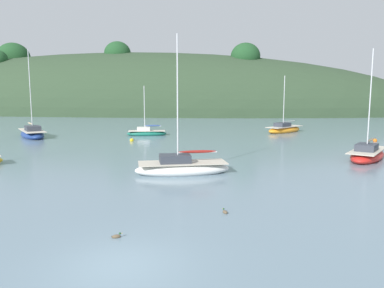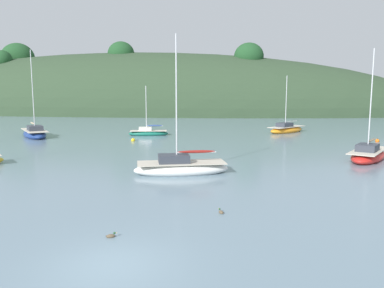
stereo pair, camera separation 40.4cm
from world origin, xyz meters
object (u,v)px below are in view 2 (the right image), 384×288
Objects in this scene: sailboat_black_sloop at (181,168)px; mooring_buoy_inner at (133,140)px; sailboat_yellow_far at (35,133)px; sailboat_grey_yawl at (286,129)px; duck_lead at (111,236)px; sailboat_blue_center at (148,133)px; mooring_buoy_channel at (377,141)px; duck_lone_left at (221,212)px; sailboat_teal_outer at (368,155)px.

mooring_buoy_inner is at bearing 116.57° from sailboat_black_sloop.
mooring_buoy_inner is (13.02, -2.28, -0.31)m from sailboat_yellow_far.
sailboat_grey_yawl is at bearing 16.76° from sailboat_yellow_far.
sailboat_blue_center is at bearing 101.47° from duck_lead.
sailboat_yellow_far is (-31.09, -9.36, 0.04)m from sailboat_grey_yawl.
mooring_buoy_inner is (-7.95, 15.90, -0.28)m from sailboat_black_sloop.
sailboat_grey_yawl is 1.23× the size of sailboat_blue_center.
sailboat_grey_yawl is 12.45m from mooring_buoy_channel.
sailboat_blue_center is 31.82m from duck_lone_left.
sailboat_grey_yawl reaches higher than sailboat_blue_center.
sailboat_yellow_far is at bearing 123.94° from duck_lead.
mooring_buoy_inner is (-0.31, -5.82, -0.21)m from sailboat_blue_center.
mooring_buoy_channel is (39.93, 0.60, -0.31)m from sailboat_yellow_far.
duck_lone_left is (10.84, -29.92, -0.28)m from sailboat_blue_center.
sailboat_black_sloop is 0.89× the size of sailboat_yellow_far.
sailboat_blue_center is at bearing 109.39° from sailboat_black_sloop.
sailboat_blue_center is at bearing 146.57° from sailboat_teal_outer.
sailboat_blue_center is 0.60× the size of sailboat_yellow_far.
mooring_buoy_inner is 28.48m from duck_lead.
sailboat_blue_center is 11.83× the size of mooring_buoy_inner.
mooring_buoy_channel is at bearing 0.85° from sailboat_yellow_far.
sailboat_teal_outer is at bearing -78.14° from sailboat_grey_yawl.
sailboat_black_sloop is 23.75× the size of duck_lone_left.
sailboat_black_sloop reaches higher than mooring_buoy_inner.
sailboat_grey_yawl reaches higher than mooring_buoy_channel.
sailboat_yellow_far reaches higher than sailboat_grey_yawl.
sailboat_grey_yawl is 19.07× the size of duck_lead.
sailboat_black_sloop is 17.63× the size of mooring_buoy_inner.
sailboat_grey_yawl is 18.70m from sailboat_blue_center.
sailboat_teal_outer is 12.48m from mooring_buoy_channel.
sailboat_grey_yawl is at bearing 18.15° from sailboat_blue_center.
mooring_buoy_channel is 31.25m from duck_lone_left.
duck_lead is at bearing -78.53° from sailboat_blue_center.
sailboat_teal_outer is 19.02m from duck_lone_left.
mooring_buoy_inner is at bearing -93.01° from sailboat_blue_center.
sailboat_teal_outer is 22.28× the size of duck_lead.
sailboat_yellow_far is 19.73× the size of mooring_buoy_inner.
mooring_buoy_inner is at bearing -9.94° from sailboat_yellow_far.
sailboat_grey_yawl is 0.82× the size of sailboat_black_sloop.
sailboat_grey_yawl is 0.73× the size of sailboat_yellow_far.
sailboat_black_sloop is at bearing -40.92° from sailboat_yellow_far.
sailboat_black_sloop is 27.75m from sailboat_yellow_far.
duck_lead is (-0.87, -11.68, -0.35)m from sailboat_black_sloop.
sailboat_black_sloop is 23.02m from sailboat_blue_center.
mooring_buoy_channel is at bearing 56.93° from duck_lead.
sailboat_grey_yawl is 29.34m from sailboat_black_sloop.
mooring_buoy_channel is (26.61, -2.94, -0.21)m from sailboat_blue_center.
sailboat_black_sloop is 26.69m from mooring_buoy_channel.
sailboat_grey_yawl is 19.52× the size of duck_lone_left.
mooring_buoy_channel is 27.07m from mooring_buoy_inner.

